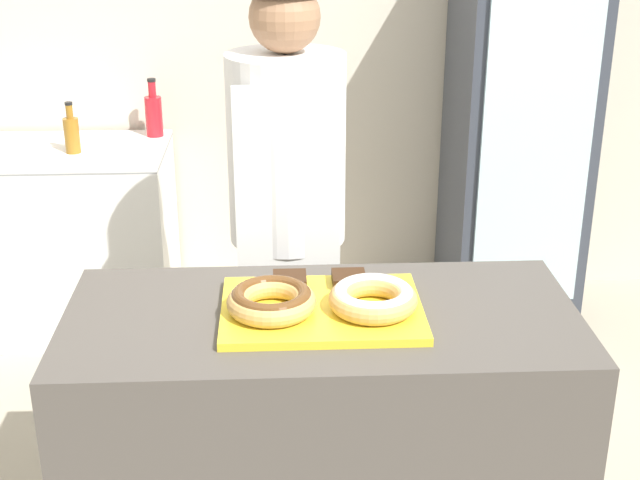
% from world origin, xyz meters
% --- Properties ---
extents(wall_back, '(8.00, 0.06, 2.70)m').
position_xyz_m(wall_back, '(0.00, 2.13, 1.35)').
color(wall_back, beige).
rests_on(wall_back, ground_plane).
extents(display_counter, '(1.43, 0.68, 0.90)m').
position_xyz_m(display_counter, '(0.00, 0.00, 0.45)').
color(display_counter, '#4C4742').
rests_on(display_counter, ground_plane).
extents(serving_tray, '(0.55, 0.41, 0.02)m').
position_xyz_m(serving_tray, '(0.00, 0.00, 0.91)').
color(serving_tray, yellow).
rests_on(serving_tray, display_counter).
extents(donut_chocolate_glaze, '(0.24, 0.24, 0.07)m').
position_xyz_m(donut_chocolate_glaze, '(-0.14, -0.03, 0.96)').
color(donut_chocolate_glaze, tan).
rests_on(donut_chocolate_glaze, serving_tray).
extents(donut_light_glaze, '(0.24, 0.24, 0.07)m').
position_xyz_m(donut_light_glaze, '(0.14, -0.03, 0.96)').
color(donut_light_glaze, tan).
rests_on(donut_light_glaze, serving_tray).
extents(brownie_back_left, '(0.10, 0.10, 0.03)m').
position_xyz_m(brownie_back_left, '(-0.09, 0.14, 0.94)').
color(brownie_back_left, '#382111').
rests_on(brownie_back_left, serving_tray).
extents(brownie_back_right, '(0.10, 0.10, 0.03)m').
position_xyz_m(brownie_back_right, '(0.09, 0.14, 0.94)').
color(brownie_back_right, '#382111').
rests_on(brownie_back_right, serving_tray).
extents(baker_person, '(0.40, 0.40, 1.77)m').
position_xyz_m(baker_person, '(-0.08, 0.68, 0.93)').
color(baker_person, '#4C4C51').
rests_on(baker_person, ground_plane).
extents(beverage_fridge, '(0.58, 0.65, 1.90)m').
position_xyz_m(beverage_fridge, '(0.99, 1.75, 0.95)').
color(beverage_fridge, '#333842').
rests_on(beverage_fridge, ground_plane).
extents(chest_freezer, '(1.06, 0.64, 0.88)m').
position_xyz_m(chest_freezer, '(-1.16, 1.75, 0.44)').
color(chest_freezer, white).
rests_on(chest_freezer, ground_plane).
extents(bottle_red, '(0.08, 0.08, 0.28)m').
position_xyz_m(bottle_red, '(-0.70, 1.96, 0.98)').
color(bottle_red, red).
rests_on(bottle_red, chest_freezer).
extents(bottle_amber, '(0.07, 0.07, 0.23)m').
position_xyz_m(bottle_amber, '(-1.03, 1.69, 0.97)').
color(bottle_amber, '#99661E').
rests_on(bottle_amber, chest_freezer).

